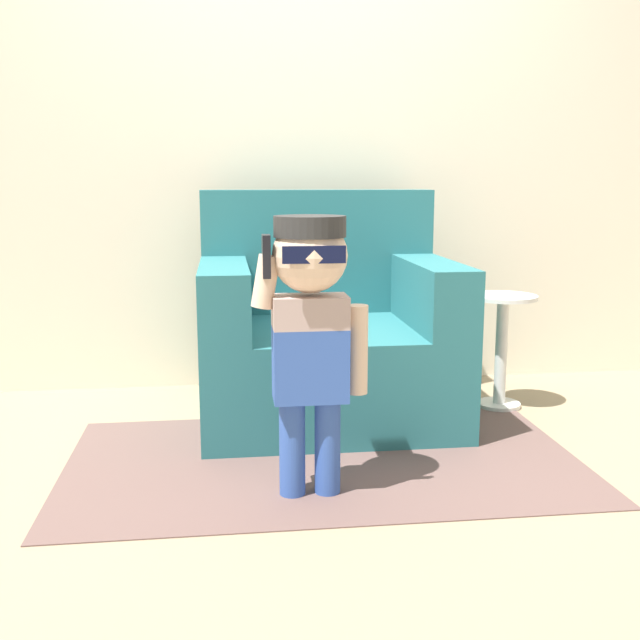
# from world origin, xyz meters

# --- Properties ---
(ground_plane) EXTENTS (10.00, 10.00, 0.00)m
(ground_plane) POSITION_xyz_m (0.00, 0.00, 0.00)
(ground_plane) COLOR #998466
(wall_back) EXTENTS (10.00, 0.05, 2.60)m
(wall_back) POSITION_xyz_m (0.00, 0.75, 1.30)
(wall_back) COLOR beige
(wall_back) RESTS_ON ground_plane
(armchair) EXTENTS (1.05, 0.88, 0.96)m
(armchair) POSITION_xyz_m (0.11, 0.18, 0.34)
(armchair) COLOR #286B70
(armchair) RESTS_ON ground_plane
(person_child) EXTENTS (0.37, 0.28, 0.90)m
(person_child) POSITION_xyz_m (-0.05, -0.65, 0.60)
(person_child) COLOR #3356AD
(person_child) RESTS_ON ground_plane
(side_table) EXTENTS (0.29, 0.29, 0.51)m
(side_table) POSITION_xyz_m (0.90, 0.19, 0.31)
(side_table) COLOR white
(side_table) RESTS_ON ground_plane
(rug) EXTENTS (1.85, 1.08, 0.01)m
(rug) POSITION_xyz_m (0.03, -0.37, 0.00)
(rug) COLOR brown
(rug) RESTS_ON ground_plane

